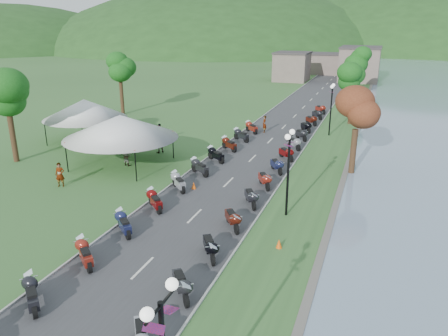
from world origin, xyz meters
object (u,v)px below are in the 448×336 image
(pedestrian_b, at_px, (127,165))
(pedestrian_a, at_px, (61,186))
(pedestrian_c, at_px, (127,151))
(vendor_tent_main, at_px, (122,140))

(pedestrian_b, bearing_deg, pedestrian_a, 83.79)
(pedestrian_a, bearing_deg, pedestrian_c, 70.28)
(vendor_tent_main, xyz_separation_m, pedestrian_c, (-1.79, 3.41, -2.00))
(pedestrian_a, height_order, pedestrian_c, pedestrian_c)
(vendor_tent_main, relative_size, pedestrian_a, 3.48)
(pedestrian_a, distance_m, pedestrian_c, 9.03)
(vendor_tent_main, height_order, pedestrian_b, vendor_tent_main)
(vendor_tent_main, relative_size, pedestrian_c, 3.11)
(pedestrian_a, relative_size, pedestrian_b, 1.08)
(pedestrian_c, bearing_deg, pedestrian_a, -18.20)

